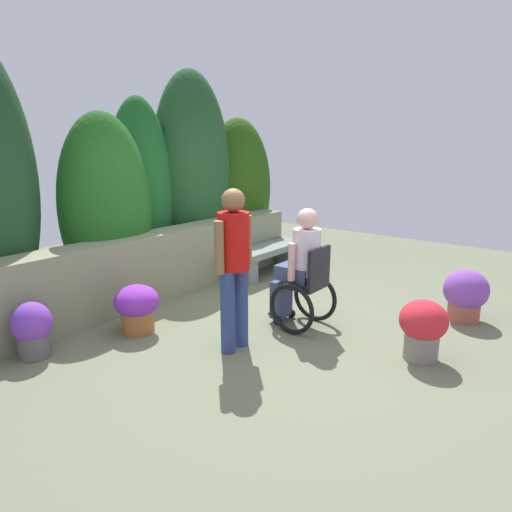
{
  "coord_description": "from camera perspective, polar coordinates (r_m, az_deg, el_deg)",
  "views": [
    {
      "loc": [
        -3.5,
        -2.74,
        1.99
      ],
      "look_at": [
        0.0,
        0.04,
        0.85
      ],
      "focal_mm": 31.18,
      "sensor_mm": 36.0,
      "label": 1
    }
  ],
  "objects": [
    {
      "name": "stone_retaining_wall",
      "position": [
        5.9,
        -13.23,
        -1.33
      ],
      "size": [
        5.2,
        0.43,
        0.88
      ],
      "primitive_type": "cube",
      "color": "gray",
      "rests_on": "ground"
    },
    {
      "name": "flower_pot_red_accent",
      "position": [
        4.96,
        -15.04,
        -6.25
      ],
      "size": [
        0.48,
        0.48,
        0.52
      ],
      "color": "#A5612E",
      "rests_on": "ground"
    },
    {
      "name": "person_standing_companion",
      "position": [
        4.22,
        -2.86,
        -0.49
      ],
      "size": [
        0.49,
        0.3,
        1.59
      ],
      "rotation": [
        0.0,
        0.0,
        -0.25
      ],
      "color": "navy",
      "rests_on": "ground"
    },
    {
      "name": "flower_pot_purple_near",
      "position": [
        4.47,
        20.63,
        -8.51
      ],
      "size": [
        0.44,
        0.44,
        0.58
      ],
      "color": "gray",
      "rests_on": "ground"
    },
    {
      "name": "flower_pot_small_foreground",
      "position": [
        5.63,
        25.29,
        -4.45
      ],
      "size": [
        0.49,
        0.49,
        0.6
      ],
      "color": "#A75245",
      "rests_on": "ground"
    },
    {
      "name": "hedge_backdrop",
      "position": [
        6.28,
        -16.7,
        8.45
      ],
      "size": [
        6.11,
        1.18,
        3.2
      ],
      "color": "#206418",
      "rests_on": "ground"
    },
    {
      "name": "flower_pot_terracotta_by_wall",
      "position": [
        4.75,
        -26.79,
        -8.35
      ],
      "size": [
        0.37,
        0.37,
        0.55
      ],
      "color": "#5C5555",
      "rests_on": "ground"
    },
    {
      "name": "stone_bench",
      "position": [
        6.92,
        1.52,
        0.11
      ],
      "size": [
        1.55,
        0.47,
        0.44
      ],
      "rotation": [
        0.0,
        0.0,
        0.05
      ],
      "color": "slate",
      "rests_on": "ground"
    },
    {
      "name": "person_in_wheelchair",
      "position": [
        4.86,
        5.87,
        -2.12
      ],
      "size": [
        0.53,
        0.66,
        1.33
      ],
      "rotation": [
        0.0,
        0.0,
        -0.16
      ],
      "color": "black",
      "rests_on": "ground"
    },
    {
      "name": "ground_plane",
      "position": [
        4.87,
        0.34,
        -9.83
      ],
      "size": [
        11.67,
        11.67,
        0.0
      ],
      "primitive_type": "plane",
      "color": "#697054"
    }
  ]
}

